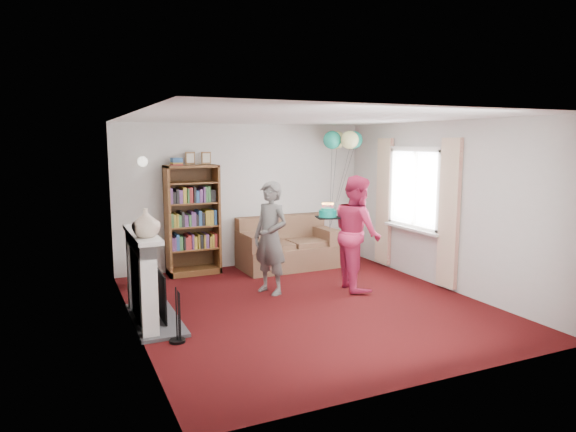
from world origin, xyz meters
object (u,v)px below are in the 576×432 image
sofa (286,248)px  person_striped (271,238)px  bookcase (192,221)px  birthday_cake (328,214)px  person_magenta (357,232)px

sofa → person_striped: person_striped is taller
sofa → bookcase: bearing=170.6°
person_striped → birthday_cake: person_striped is taller
person_striped → person_magenta: bearing=51.5°
bookcase → person_striped: (0.76, -1.58, -0.08)m
sofa → birthday_cake: size_ratio=5.24×
person_striped → birthday_cake: 0.93m
bookcase → person_magenta: 2.77m
sofa → person_striped: (-0.86, -1.35, 0.48)m
bookcase → birthday_cake: bearing=-46.4°
bookcase → birthday_cake: 2.37m
person_striped → birthday_cake: bearing=57.1°
bookcase → birthday_cake: (1.62, -1.71, 0.24)m
person_magenta → birthday_cake: size_ratio=5.37×
bookcase → person_striped: size_ratio=1.24×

